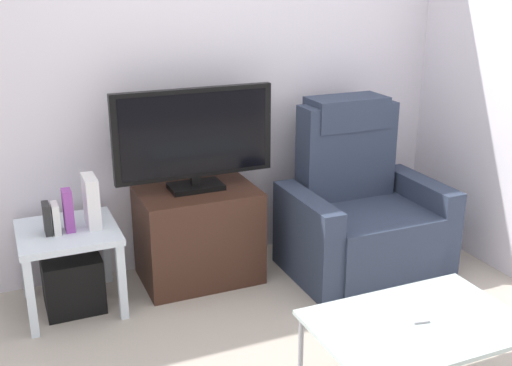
{
  "coord_description": "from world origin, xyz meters",
  "views": [
    {
      "loc": [
        -1.04,
        -2.59,
        1.85
      ],
      "look_at": [
        0.29,
        0.5,
        0.7
      ],
      "focal_mm": 43.94,
      "sensor_mm": 36.0,
      "label": 1
    }
  ],
  "objects_px": {
    "coffee_table": "(418,327)",
    "cell_phone": "(414,314)",
    "tv_stand": "(198,234)",
    "recliner_armchair": "(360,212)",
    "side_table": "(68,242)",
    "subwoofer_box": "(73,281)",
    "book_rightmost": "(68,210)",
    "book_leftmost": "(47,219)",
    "book_middle": "(56,218)",
    "game_console": "(91,201)",
    "television": "(194,137)"
  },
  "relations": [
    {
      "from": "coffee_table",
      "to": "cell_phone",
      "type": "distance_m",
      "value": 0.07
    },
    {
      "from": "book_rightmost",
      "to": "cell_phone",
      "type": "relative_size",
      "value": 1.57
    },
    {
      "from": "book_rightmost",
      "to": "recliner_armchair",
      "type": "bearing_deg",
      "value": -5.02
    },
    {
      "from": "side_table",
      "to": "coffee_table",
      "type": "bearing_deg",
      "value": -49.48
    },
    {
      "from": "subwoofer_box",
      "to": "cell_phone",
      "type": "bearing_deg",
      "value": -47.98
    },
    {
      "from": "television",
      "to": "book_middle",
      "type": "relative_size",
      "value": 5.88
    },
    {
      "from": "book_middle",
      "to": "television",
      "type": "bearing_deg",
      "value": 6.65
    },
    {
      "from": "recliner_armchair",
      "to": "book_rightmost",
      "type": "bearing_deg",
      "value": -178.06
    },
    {
      "from": "recliner_armchair",
      "to": "coffee_table",
      "type": "bearing_deg",
      "value": -105.14
    },
    {
      "from": "television",
      "to": "book_rightmost",
      "type": "bearing_deg",
      "value": -172.76
    },
    {
      "from": "book_leftmost",
      "to": "book_rightmost",
      "type": "height_order",
      "value": "book_rightmost"
    },
    {
      "from": "book_leftmost",
      "to": "book_rightmost",
      "type": "bearing_deg",
      "value": 0.0
    },
    {
      "from": "tv_stand",
      "to": "recliner_armchair",
      "type": "xyz_separation_m",
      "value": [
        1.01,
        -0.23,
        0.08
      ]
    },
    {
      "from": "television",
      "to": "subwoofer_box",
      "type": "height_order",
      "value": "television"
    },
    {
      "from": "game_console",
      "to": "coffee_table",
      "type": "distance_m",
      "value": 1.88
    },
    {
      "from": "book_leftmost",
      "to": "tv_stand",
      "type": "bearing_deg",
      "value": 5.09
    },
    {
      "from": "recliner_armchair",
      "to": "book_middle",
      "type": "xyz_separation_m",
      "value": [
        -1.85,
        0.16,
        0.19
      ]
    },
    {
      "from": "coffee_table",
      "to": "book_leftmost",
      "type": "bearing_deg",
      "value": 133.07
    },
    {
      "from": "coffee_table",
      "to": "cell_phone",
      "type": "height_order",
      "value": "cell_phone"
    },
    {
      "from": "television",
      "to": "coffee_table",
      "type": "relative_size",
      "value": 1.08
    },
    {
      "from": "recliner_armchair",
      "to": "cell_phone",
      "type": "height_order",
      "value": "recliner_armchair"
    },
    {
      "from": "book_leftmost",
      "to": "television",
      "type": "bearing_deg",
      "value": 6.31
    },
    {
      "from": "television",
      "to": "coffee_table",
      "type": "bearing_deg",
      "value": -72.68
    },
    {
      "from": "tv_stand",
      "to": "subwoofer_box",
      "type": "relative_size",
      "value": 2.22
    },
    {
      "from": "game_console",
      "to": "coffee_table",
      "type": "xyz_separation_m",
      "value": [
        1.12,
        -1.49,
        -0.23
      ]
    },
    {
      "from": "television",
      "to": "book_middle",
      "type": "xyz_separation_m",
      "value": [
        -0.83,
        -0.1,
        -0.35
      ]
    },
    {
      "from": "side_table",
      "to": "subwoofer_box",
      "type": "relative_size",
      "value": 1.68
    },
    {
      "from": "tv_stand",
      "to": "book_middle",
      "type": "distance_m",
      "value": 0.88
    },
    {
      "from": "recliner_armchair",
      "to": "book_middle",
      "type": "relative_size",
      "value": 6.55
    },
    {
      "from": "television",
      "to": "game_console",
      "type": "height_order",
      "value": "television"
    },
    {
      "from": "television",
      "to": "book_rightmost",
      "type": "distance_m",
      "value": 0.83
    },
    {
      "from": "book_rightmost",
      "to": "coffee_table",
      "type": "xyz_separation_m",
      "value": [
        1.25,
        -1.46,
        -0.21
      ]
    },
    {
      "from": "coffee_table",
      "to": "tv_stand",
      "type": "bearing_deg",
      "value": 107.52
    },
    {
      "from": "television",
      "to": "side_table",
      "type": "relative_size",
      "value": 1.8
    },
    {
      "from": "cell_phone",
      "to": "coffee_table",
      "type": "bearing_deg",
      "value": -99.34
    },
    {
      "from": "television",
      "to": "book_leftmost",
      "type": "distance_m",
      "value": 0.95
    },
    {
      "from": "book_rightmost",
      "to": "cell_phone",
      "type": "bearing_deg",
      "value": -47.89
    },
    {
      "from": "recliner_armchair",
      "to": "book_rightmost",
      "type": "relative_size",
      "value": 4.6
    },
    {
      "from": "television",
      "to": "book_middle",
      "type": "distance_m",
      "value": 0.91
    },
    {
      "from": "tv_stand",
      "to": "television",
      "type": "distance_m",
      "value": 0.62
    },
    {
      "from": "recliner_armchair",
      "to": "book_rightmost",
      "type": "height_order",
      "value": "recliner_armchair"
    },
    {
      "from": "game_console",
      "to": "book_leftmost",
      "type": "bearing_deg",
      "value": -173.02
    },
    {
      "from": "book_leftmost",
      "to": "book_middle",
      "type": "relative_size",
      "value": 1.06
    },
    {
      "from": "tv_stand",
      "to": "book_rightmost",
      "type": "bearing_deg",
      "value": -174.16
    },
    {
      "from": "recliner_armchair",
      "to": "coffee_table",
      "type": "xyz_separation_m",
      "value": [
        -0.53,
        -1.3,
        0.02
      ]
    },
    {
      "from": "side_table",
      "to": "cell_phone",
      "type": "distance_m",
      "value": 1.92
    },
    {
      "from": "game_console",
      "to": "coffee_table",
      "type": "relative_size",
      "value": 0.32
    },
    {
      "from": "book_rightmost",
      "to": "cell_phone",
      "type": "distance_m",
      "value": 1.9
    },
    {
      "from": "book_leftmost",
      "to": "book_middle",
      "type": "xyz_separation_m",
      "value": [
        0.05,
        0.0,
        -0.0
      ]
    },
    {
      "from": "side_table",
      "to": "game_console",
      "type": "height_order",
      "value": "game_console"
    }
  ]
}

